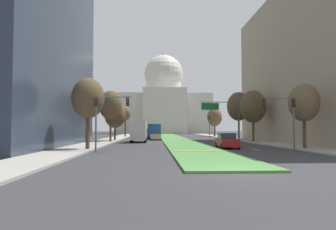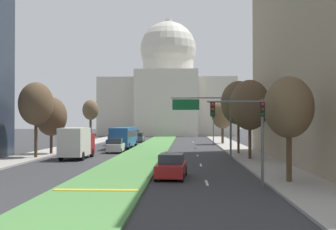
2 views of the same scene
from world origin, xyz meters
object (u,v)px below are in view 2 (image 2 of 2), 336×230
at_px(street_tree_right_distant, 223,115).
at_px(street_tree_right_far, 238,103).
at_px(sedan_very_far, 135,134).
at_px(traffic_light_far_right, 213,124).
at_px(overhead_guide_sign, 208,113).
at_px(street_tree_left_far, 51,117).
at_px(city_bus, 124,136).
at_px(sedan_midblock, 116,146).
at_px(traffic_light_near_right, 248,123).
at_px(street_tree_left_mid, 36,104).
at_px(sedan_lead_stopped, 171,167).
at_px(sedan_far_horizon, 138,138).
at_px(capitol_building, 168,91).
at_px(sedan_distant, 114,140).
at_px(street_tree_left_distant, 91,110).
at_px(street_tree_right_mid, 250,105).
at_px(box_truck_delivery, 77,143).
at_px(street_tree_right_near, 289,108).

bearing_deg(street_tree_right_distant, street_tree_right_far, -89.97).
bearing_deg(sedan_very_far, street_tree_right_far, -68.73).
xyz_separation_m(traffic_light_far_right, overhead_guide_sign, (-2.19, -24.29, 1.36)).
relative_size(street_tree_left_far, city_bus, 0.60).
relative_size(traffic_light_far_right, sedan_midblock, 1.22).
distance_m(traffic_light_near_right, street_tree_left_mid, 26.51).
bearing_deg(sedan_lead_stopped, sedan_far_horizon, 99.14).
relative_size(capitol_building, sedan_very_far, 8.52).
bearing_deg(sedan_distant, street_tree_left_mid, -100.12).
bearing_deg(street_tree_left_far, street_tree_left_mid, -90.81).
distance_m(traffic_light_far_right, street_tree_left_distant, 20.27).
xyz_separation_m(capitol_building, street_tree_left_distant, (-10.80, -46.82, -6.41)).
bearing_deg(street_tree_left_mid, street_tree_left_far, 89.19).
bearing_deg(street_tree_left_mid, sedan_far_horizon, 78.27).
xyz_separation_m(street_tree_right_mid, sedan_very_far, (-17.63, 51.71, -4.62)).
xyz_separation_m(traffic_light_far_right, street_tree_left_far, (-19.89, -20.40, 1.09)).
distance_m(traffic_light_near_right, overhead_guide_sign, 19.21).
relative_size(traffic_light_near_right, street_tree_left_mid, 0.66).
height_order(traffic_light_near_right, sedan_midblock, traffic_light_near_right).
relative_size(sedan_lead_stopped, sedan_far_horizon, 1.01).
relative_size(overhead_guide_sign, sedan_lead_stopped, 1.41).
bearing_deg(sedan_lead_stopped, street_tree_left_far, 127.63).
bearing_deg(box_truck_delivery, street_tree_right_mid, -2.27).
distance_m(street_tree_left_mid, street_tree_left_distant, 25.80).
height_order(traffic_light_far_right, street_tree_left_distant, street_tree_left_distant).
xyz_separation_m(traffic_light_far_right, sedan_lead_stopped, (-5.44, -39.14, -2.54)).
distance_m(street_tree_left_mid, sedan_distant, 24.13).
relative_size(capitol_building, sedan_distant, 8.62).
bearing_deg(street_tree_left_distant, overhead_guide_sign, -54.25).
xyz_separation_m(traffic_light_near_right, sedan_midblock, (-12.19, 26.61, -2.97)).
bearing_deg(traffic_light_near_right, sedan_distant, 109.80).
distance_m(traffic_light_near_right, sedan_very_far, 70.83).
relative_size(street_tree_left_far, sedan_midblock, 1.56).
distance_m(sedan_distant, sedan_very_far, 27.64).
bearing_deg(sedan_far_horizon, street_tree_left_distant, -133.45).
bearing_deg(street_tree_right_far, street_tree_left_distant, 138.11).
bearing_deg(street_tree_right_distant, sedan_lead_stopped, -99.78).
distance_m(capitol_building, street_tree_right_far, 67.54).
distance_m(sedan_distant, city_bus, 7.05).
height_order(overhead_guide_sign, sedan_very_far, overhead_guide_sign).
bearing_deg(street_tree_right_mid, street_tree_left_mid, 177.90).
height_order(street_tree_right_near, street_tree_right_mid, street_tree_right_mid).
relative_size(street_tree_left_distant, street_tree_right_distant, 1.03).
xyz_separation_m(street_tree_right_distant, sedan_distant, (-17.46, -3.90, -4.07)).
xyz_separation_m(sedan_far_horizon, city_bus, (-0.19, -16.50, 0.96)).
xyz_separation_m(overhead_guide_sign, sedan_distant, (-13.62, 22.40, -3.90)).
bearing_deg(street_tree_left_distant, sedan_midblock, -67.89).
xyz_separation_m(sedan_lead_stopped, sedan_very_far, (-10.28, 64.89, 0.08)).
height_order(street_tree_right_distant, box_truck_delivery, street_tree_right_distant).
distance_m(street_tree_left_distant, sedan_distant, 6.96).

